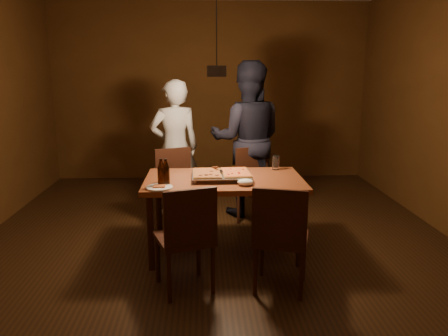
{
  "coord_description": "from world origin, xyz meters",
  "views": [
    {
      "loc": [
        -0.14,
        -4.11,
        1.77
      ],
      "look_at": [
        0.06,
        -0.07,
        0.85
      ],
      "focal_mm": 35.0,
      "sensor_mm": 36.0,
      "label": 1
    }
  ],
  "objects_px": {
    "chair_near_left": "(187,230)",
    "beer_bottle_b": "(166,172)",
    "beer_bottle_a": "(161,172)",
    "pendant_lamp": "(217,70)",
    "plate_slice": "(159,187)",
    "chair_far_right": "(256,179)",
    "chair_far_left": "(176,181)",
    "diner_dark": "(247,139)",
    "pizza_tray": "(221,176)",
    "dining_table": "(224,186)",
    "chair_near_right": "(280,230)",
    "diner_white": "(175,148)"
  },
  "relations": [
    {
      "from": "chair_near_left",
      "to": "beer_bottle_b",
      "type": "relative_size",
      "value": 2.18
    },
    {
      "from": "beer_bottle_a",
      "to": "pendant_lamp",
      "type": "xyz_separation_m",
      "value": [
        0.51,
        0.33,
        0.88
      ]
    },
    {
      "from": "plate_slice",
      "to": "chair_near_left",
      "type": "bearing_deg",
      "value": -61.36
    },
    {
      "from": "chair_far_right",
      "to": "plate_slice",
      "type": "distance_m",
      "value": 1.5
    },
    {
      "from": "chair_far_left",
      "to": "plate_slice",
      "type": "height_order",
      "value": "chair_far_left"
    },
    {
      "from": "beer_bottle_b",
      "to": "plate_slice",
      "type": "relative_size",
      "value": 1.05
    },
    {
      "from": "chair_far_left",
      "to": "beer_bottle_a",
      "type": "relative_size",
      "value": 2.17
    },
    {
      "from": "beer_bottle_a",
      "to": "diner_dark",
      "type": "distance_m",
      "value": 1.69
    },
    {
      "from": "beer_bottle_b",
      "to": "beer_bottle_a",
      "type": "bearing_deg",
      "value": -153.17
    },
    {
      "from": "beer_bottle_b",
      "to": "chair_near_left",
      "type": "bearing_deg",
      "value": -70.3
    },
    {
      "from": "chair_near_left",
      "to": "pizza_tray",
      "type": "xyz_separation_m",
      "value": [
        0.3,
        0.79,
        0.24
      ]
    },
    {
      "from": "chair_far_left",
      "to": "chair_near_left",
      "type": "xyz_separation_m",
      "value": [
        0.17,
        -1.54,
        0.0
      ]
    },
    {
      "from": "plate_slice",
      "to": "pendant_lamp",
      "type": "distance_m",
      "value": 1.2
    },
    {
      "from": "dining_table",
      "to": "diner_dark",
      "type": "height_order",
      "value": "diner_dark"
    },
    {
      "from": "chair_near_right",
      "to": "beer_bottle_a",
      "type": "xyz_separation_m",
      "value": [
        -0.97,
        0.57,
        0.34
      ]
    },
    {
      "from": "chair_far_right",
      "to": "chair_near_right",
      "type": "relative_size",
      "value": 1.06
    },
    {
      "from": "beer_bottle_a",
      "to": "diner_white",
      "type": "xyz_separation_m",
      "value": [
        0.03,
        1.5,
        -0.05
      ]
    },
    {
      "from": "beer_bottle_a",
      "to": "diner_white",
      "type": "height_order",
      "value": "diner_white"
    },
    {
      "from": "chair_near_left",
      "to": "diner_white",
      "type": "height_order",
      "value": "diner_white"
    },
    {
      "from": "chair_far_left",
      "to": "beer_bottle_b",
      "type": "bearing_deg",
      "value": 66.49
    },
    {
      "from": "beer_bottle_a",
      "to": "plate_slice",
      "type": "xyz_separation_m",
      "value": [
        -0.01,
        -0.07,
        -0.12
      ]
    },
    {
      "from": "chair_near_right",
      "to": "beer_bottle_b",
      "type": "xyz_separation_m",
      "value": [
        -0.93,
        0.59,
        0.34
      ]
    },
    {
      "from": "plate_slice",
      "to": "diner_white",
      "type": "relative_size",
      "value": 0.14
    },
    {
      "from": "diner_dark",
      "to": "pendant_lamp",
      "type": "height_order",
      "value": "pendant_lamp"
    },
    {
      "from": "plate_slice",
      "to": "diner_white",
      "type": "bearing_deg",
      "value": 88.46
    },
    {
      "from": "chair_far_right",
      "to": "dining_table",
      "type": "bearing_deg",
      "value": 39.25
    },
    {
      "from": "dining_table",
      "to": "chair_near_left",
      "type": "relative_size",
      "value": 2.81
    },
    {
      "from": "chair_far_left",
      "to": "pizza_tray",
      "type": "distance_m",
      "value": 0.92
    },
    {
      "from": "beer_bottle_a",
      "to": "pizza_tray",
      "type": "bearing_deg",
      "value": 25.04
    },
    {
      "from": "beer_bottle_b",
      "to": "plate_slice",
      "type": "xyz_separation_m",
      "value": [
        -0.05,
        -0.09,
        -0.11
      ]
    },
    {
      "from": "chair_near_left",
      "to": "dining_table",
      "type": "bearing_deg",
      "value": 48.32
    },
    {
      "from": "chair_near_right",
      "to": "chair_far_right",
      "type": "bearing_deg",
      "value": 105.79
    },
    {
      "from": "plate_slice",
      "to": "dining_table",
      "type": "bearing_deg",
      "value": 30.05
    },
    {
      "from": "chair_far_right",
      "to": "pizza_tray",
      "type": "height_order",
      "value": "chair_far_right"
    },
    {
      "from": "chair_far_right",
      "to": "pizza_tray",
      "type": "bearing_deg",
      "value": 38.03
    },
    {
      "from": "diner_dark",
      "to": "dining_table",
      "type": "bearing_deg",
      "value": 79.36
    },
    {
      "from": "chair_near_right",
      "to": "diner_dark",
      "type": "relative_size",
      "value": 0.28
    },
    {
      "from": "chair_far_left",
      "to": "pizza_tray",
      "type": "xyz_separation_m",
      "value": [
        0.47,
        -0.75,
        0.24
      ]
    },
    {
      "from": "diner_dark",
      "to": "pizza_tray",
      "type": "bearing_deg",
      "value": 78.3
    },
    {
      "from": "chair_far_left",
      "to": "dining_table",
      "type": "bearing_deg",
      "value": 102.34
    },
    {
      "from": "chair_near_right",
      "to": "pizza_tray",
      "type": "distance_m",
      "value": 0.96
    },
    {
      "from": "dining_table",
      "to": "beer_bottle_b",
      "type": "xyz_separation_m",
      "value": [
        -0.53,
        -0.24,
        0.2
      ]
    },
    {
      "from": "chair_near_right",
      "to": "diner_white",
      "type": "relative_size",
      "value": 0.31
    },
    {
      "from": "plate_slice",
      "to": "diner_dark",
      "type": "height_order",
      "value": "diner_dark"
    },
    {
      "from": "plate_slice",
      "to": "pendant_lamp",
      "type": "bearing_deg",
      "value": 38.15
    },
    {
      "from": "dining_table",
      "to": "diner_dark",
      "type": "xyz_separation_m",
      "value": [
        0.34,
        1.17,
        0.26
      ]
    },
    {
      "from": "beer_bottle_a",
      "to": "beer_bottle_b",
      "type": "distance_m",
      "value": 0.04
    },
    {
      "from": "pendant_lamp",
      "to": "diner_white",
      "type": "bearing_deg",
      "value": 112.17
    },
    {
      "from": "chair_near_left",
      "to": "diner_white",
      "type": "bearing_deg",
      "value": 76.71
    },
    {
      "from": "chair_far_right",
      "to": "diner_white",
      "type": "bearing_deg",
      "value": -49.03
    }
  ]
}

